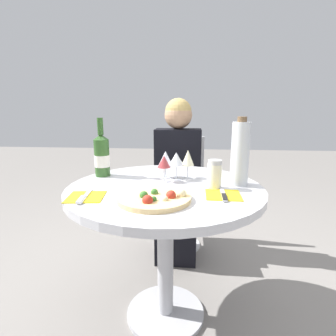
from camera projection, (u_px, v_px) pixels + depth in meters
name	position (u px, v px, depth m)	size (l,w,h in m)	color
ground_plane	(166.00, 314.00, 1.45)	(12.00, 12.00, 0.00)	gray
dining_table	(165.00, 211.00, 1.31)	(0.95, 0.95, 0.74)	#B2B2B7
chair_behind_diner	(178.00, 194.00, 2.15)	(0.42, 0.42, 0.88)	silver
seated_diner	(177.00, 183.00, 1.99)	(0.35, 0.42, 1.18)	black
pizza_large	(155.00, 198.00, 1.07)	(0.31, 0.31, 0.05)	#E5C17F
wine_bottle	(102.00, 155.00, 1.44)	(0.08, 0.08, 0.32)	#2D5623
tall_carafe	(240.00, 154.00, 1.26)	(0.09, 0.09, 0.33)	silver
sugar_shaker	(214.00, 174.00, 1.22)	(0.07, 0.07, 0.14)	silver
wine_glass_back_right	(188.00, 158.00, 1.40)	(0.07, 0.07, 0.15)	silver
wine_glass_front_left	(164.00, 162.00, 1.33)	(0.07, 0.07, 0.14)	silver
wine_glass_center	(176.00, 159.00, 1.36)	(0.07, 0.07, 0.15)	silver
wine_glass_back_left	(166.00, 159.00, 1.41)	(0.08, 0.08, 0.15)	silver
place_setting_left	(85.00, 197.00, 1.11)	(0.17, 0.19, 0.01)	yellow
place_setting_right	(223.00, 195.00, 1.13)	(0.15, 0.19, 0.01)	yellow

